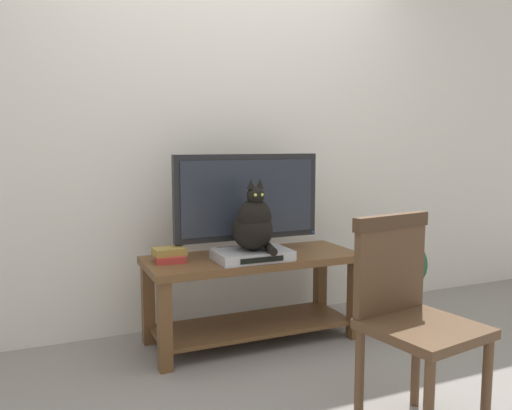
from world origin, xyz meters
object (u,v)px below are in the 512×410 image
(media_box, at_px, (252,255))
(wooden_chair, at_px, (409,306))
(tv_stand, at_px, (253,283))
(tv, at_px, (247,201))
(potted_plant, at_px, (398,273))
(book_stack, at_px, (170,255))
(cat, at_px, (253,224))

(media_box, xyz_separation_m, wooden_chair, (0.27, -1.04, -0.03))
(tv_stand, bearing_deg, tv, 89.98)
(tv, bearing_deg, potted_plant, -18.10)
(media_box, bearing_deg, tv, 75.54)
(tv_stand, xyz_separation_m, wooden_chair, (0.22, -1.15, 0.17))
(wooden_chair, bearing_deg, book_stack, 121.07)
(tv_stand, bearing_deg, wooden_chair, -79.14)
(book_stack, relative_size, potted_plant, 0.30)
(book_stack, bearing_deg, media_box, -18.54)
(cat, distance_m, potted_plant, 1.03)
(media_box, xyz_separation_m, cat, (0.00, -0.01, 0.18))
(tv, height_order, wooden_chair, tv)
(wooden_chair, bearing_deg, cat, 104.61)
(media_box, bearing_deg, book_stack, 161.46)
(wooden_chair, height_order, potted_plant, wooden_chair)
(cat, relative_size, potted_plant, 0.66)
(tv, bearing_deg, cat, -103.18)
(tv_stand, distance_m, potted_plant, 0.94)
(tv_stand, bearing_deg, cat, -111.32)
(tv, distance_m, media_box, 0.35)
(tv, bearing_deg, book_stack, -175.62)
(book_stack, bearing_deg, cat, -20.08)
(tv_stand, relative_size, book_stack, 6.91)
(wooden_chair, xyz_separation_m, book_stack, (-0.72, 1.19, 0.04))
(cat, bearing_deg, book_stack, 159.92)
(cat, distance_m, wooden_chair, 1.08)
(wooden_chair, relative_size, potted_plant, 1.44)
(tv_stand, height_order, potted_plant, potted_plant)
(tv, distance_m, wooden_chair, 1.29)
(media_box, xyz_separation_m, book_stack, (-0.45, 0.15, 0.01))
(book_stack, bearing_deg, wooden_chair, -58.93)
(wooden_chair, distance_m, book_stack, 1.39)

